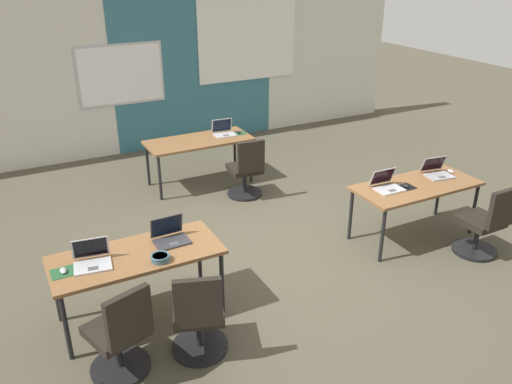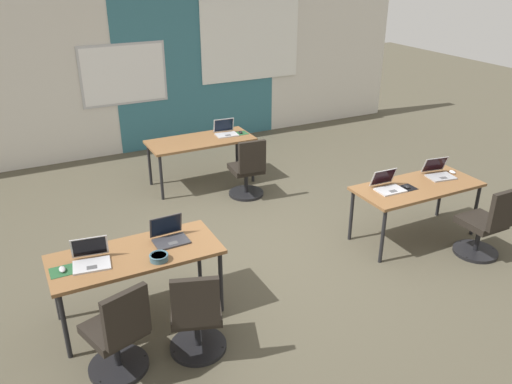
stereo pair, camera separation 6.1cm
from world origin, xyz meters
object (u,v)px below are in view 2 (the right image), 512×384
(mouse_near_left_end, at_px, (62,269))
(mouse_near_right_end, at_px, (452,172))
(mouse_near_right_inner, at_px, (406,187))
(chair_far_right, at_px, (248,173))
(snack_bowl, at_px, (159,257))
(chair_near_left_inner, at_px, (197,320))
(desk_far_center, at_px, (201,143))
(laptop_near_right_end, at_px, (439,173))
(laptop_near_left_inner, at_px, (169,236))
(chair_near_left_end, at_px, (119,337))
(laptop_far_right, at_px, (226,131))
(chair_near_right_end, at_px, (485,228))
(laptop_near_right_inner, at_px, (388,186))
(desk_near_left, at_px, (136,258))
(laptop_near_left_end, at_px, (91,259))
(desk_near_right, at_px, (417,190))
(mouse_far_right, at_px, (240,132))

(mouse_near_left_end, distance_m, mouse_near_right_end, 4.82)
(mouse_near_left_end, height_order, mouse_near_right_inner, same)
(mouse_near_right_end, distance_m, chair_far_right, 2.80)
(mouse_near_right_end, xyz_separation_m, snack_bowl, (-4.00, -0.32, 0.02))
(chair_far_right, distance_m, chair_near_left_inner, 3.37)
(desk_far_center, xyz_separation_m, mouse_near_right_inner, (1.56, -2.80, 0.08))
(laptop_near_right_end, relative_size, laptop_near_left_inner, 1.11)
(mouse_near_right_end, bearing_deg, chair_near_left_end, -170.09)
(mouse_near_right_inner, bearing_deg, laptop_far_right, 111.50)
(mouse_near_right_end, relative_size, laptop_far_right, 0.29)
(chair_near_right_end, bearing_deg, chair_near_left_inner, 0.17)
(laptop_near_right_inner, bearing_deg, mouse_near_right_end, 2.79)
(desk_near_left, bearing_deg, snack_bowl, -53.90)
(laptop_near_left_end, bearing_deg, mouse_near_right_inner, 8.41)
(mouse_near_right_end, bearing_deg, desk_near_right, -172.19)
(desk_near_right, distance_m, laptop_far_right, 3.14)
(chair_near_left_inner, bearing_deg, desk_far_center, -93.05)
(desk_near_left, distance_m, desk_near_right, 3.50)
(mouse_near_right_end, relative_size, snack_bowl, 0.57)
(desk_near_right, relative_size, chair_near_left_end, 1.74)
(chair_near_right_end, relative_size, snack_bowl, 5.18)
(laptop_near_left_end, relative_size, chair_near_left_inner, 0.40)
(desk_near_left, relative_size, chair_near_right_end, 1.74)
(laptop_near_left_end, height_order, mouse_near_left_end, laptop_near_left_end)
(mouse_near_left_end, relative_size, laptop_far_right, 0.29)
(laptop_near_right_inner, height_order, snack_bowl, laptop_near_right_inner)
(mouse_near_left_end, height_order, laptop_near_left_inner, laptop_near_left_inner)
(laptop_near_right_end, height_order, snack_bowl, laptop_near_right_end)
(mouse_near_right_end, relative_size, mouse_near_right_inner, 0.97)
(laptop_far_right, distance_m, laptop_near_left_inner, 3.31)
(laptop_far_right, bearing_deg, mouse_far_right, -9.84)
(chair_near_left_end, distance_m, laptop_near_right_inner, 3.56)
(mouse_near_left_end, bearing_deg, chair_near_right_end, -8.86)
(chair_near_left_end, distance_m, mouse_far_right, 4.47)
(laptop_near_right_end, relative_size, laptop_near_right_inner, 1.10)
(desk_far_center, distance_m, chair_far_right, 0.92)
(mouse_near_right_end, distance_m, chair_near_right_end, 0.93)
(chair_near_left_end, xyz_separation_m, laptop_far_right, (2.55, 3.55, 0.39))
(mouse_near_left_end, xyz_separation_m, laptop_near_left_inner, (1.03, 0.10, 0.03))
(mouse_near_right_inner, relative_size, laptop_near_left_inner, 0.31)
(desk_near_right, relative_size, laptop_near_right_inner, 4.71)
(desk_near_left, bearing_deg, chair_far_right, 43.04)
(chair_near_left_end, xyz_separation_m, snack_bowl, (0.52, 0.47, 0.38))
(mouse_far_right, bearing_deg, mouse_near_left_end, -137.66)
(desk_near_left, bearing_deg, desk_near_right, 0.00)
(laptop_near_right_inner, distance_m, chair_far_right, 2.19)
(desk_near_left, distance_m, mouse_near_right_end, 4.16)
(desk_near_left, relative_size, snack_bowl, 9.01)
(laptop_near_left_end, xyz_separation_m, laptop_near_right_inner, (3.49, 0.07, -0.00))
(mouse_near_right_inner, bearing_deg, mouse_near_right_end, 6.37)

